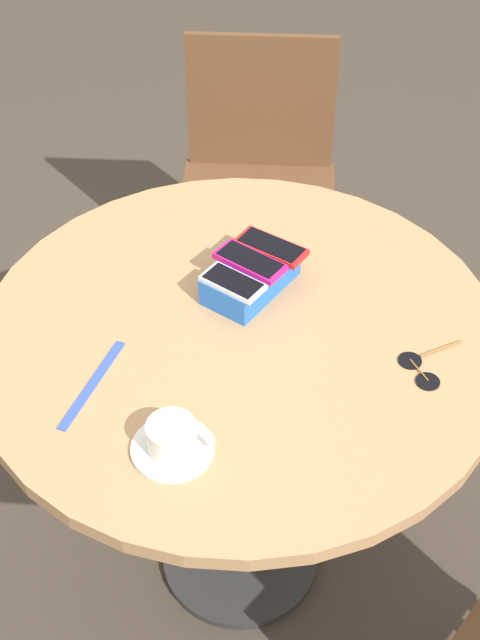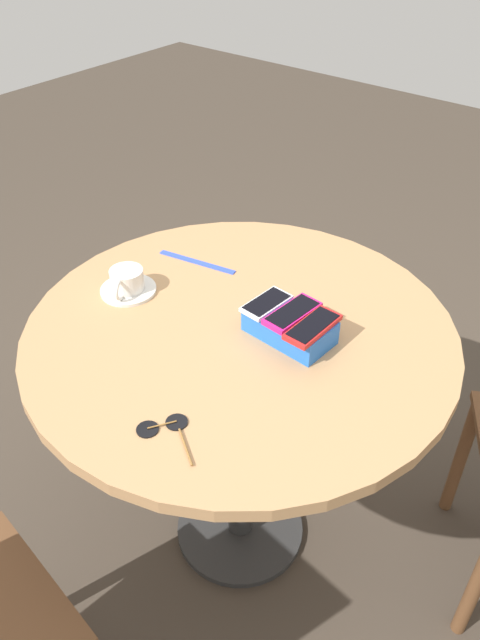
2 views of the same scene
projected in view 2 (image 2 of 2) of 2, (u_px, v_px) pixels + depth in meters
The scene contains 10 objects.
ground_plane at pixel (240, 529), 1.86m from camera, with size 8.00×8.00×0.00m, color #42382D.
round_table at pixel (240, 365), 1.46m from camera, with size 0.97×0.97×0.77m.
phone_box at pixel (290, 326), 1.35m from camera, with size 0.19×0.12×0.06m.
phone_red at pixel (313, 327), 1.29m from camera, with size 0.06×0.14×0.01m.
phone_magenta at pixel (292, 313), 1.33m from camera, with size 0.07×0.14×0.01m.
phone_white at pixel (266, 303), 1.36m from camera, with size 0.07×0.12×0.01m.
saucer at pixel (128, 290), 1.50m from camera, with size 0.13×0.13×0.01m, color silver.
coffee_cup at pixel (127, 280), 1.48m from camera, with size 0.08×0.10×0.05m.
lanyard_strap at pixel (197, 262), 1.60m from camera, with size 0.22×0.02×0.00m, color blue.
sunglasses at pixel (165, 428), 1.15m from camera, with size 0.14×0.09×0.01m.
Camera 2 is at (-0.68, 0.85, 1.64)m, focal length 35.00 mm.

